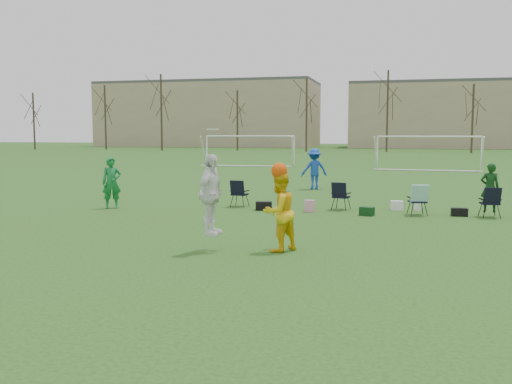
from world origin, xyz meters
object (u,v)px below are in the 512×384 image
(goal_mid, at_px, (428,143))
(fielder_green_near, at_px, (112,183))
(fielder_blue, at_px, (314,169))
(center_contest, at_px, (249,203))
(goal_left, at_px, (250,142))

(goal_mid, bearing_deg, fielder_green_near, -111.02)
(fielder_blue, relative_size, center_contest, 0.70)
(fielder_blue, xyz_separation_m, goal_mid, (5.85, 16.65, 0.96))
(goal_left, bearing_deg, fielder_blue, -71.40)
(fielder_blue, height_order, goal_left, goal_left)
(fielder_blue, distance_m, goal_left, 20.38)
(fielder_green_near, relative_size, fielder_blue, 0.94)
(fielder_green_near, distance_m, fielder_blue, 10.44)
(fielder_green_near, height_order, goal_mid, goal_mid)
(fielder_green_near, bearing_deg, fielder_blue, 24.81)
(fielder_green_near, relative_size, goal_mid, 0.25)
(center_contest, height_order, goal_left, center_contest)
(fielder_green_near, bearing_deg, center_contest, -72.28)
(fielder_green_near, xyz_separation_m, goal_left, (-2.22, 27.24, 1.01))
(fielder_green_near, distance_m, goal_mid, 27.87)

